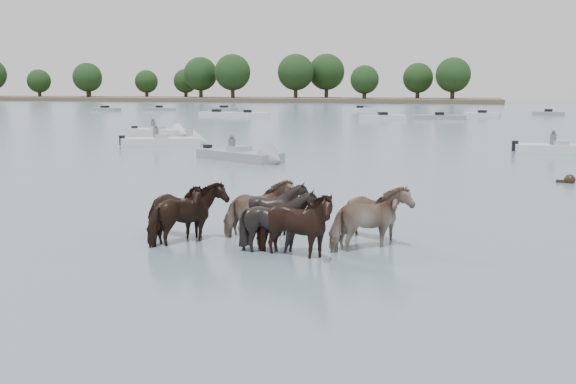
# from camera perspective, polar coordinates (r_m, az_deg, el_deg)

# --- Properties ---
(ground) EXTENTS (400.00, 400.00, 0.00)m
(ground) POSITION_cam_1_polar(r_m,az_deg,el_deg) (13.67, -6.68, -6.67)
(ground) COLOR slate
(ground) RESTS_ON ground
(shoreline) EXTENTS (160.00, 30.00, 1.00)m
(shoreline) POSITION_cam_1_polar(r_m,az_deg,el_deg) (178.70, -8.41, 8.11)
(shoreline) COLOR #4C4233
(shoreline) RESTS_ON ground
(pony_herd) EXTENTS (6.93, 3.51, 1.72)m
(pony_herd) POSITION_cam_1_polar(r_m,az_deg,el_deg) (15.48, -1.04, -2.36)
(pony_herd) COLOR black
(pony_herd) RESTS_ON ground
(swimming_pony) EXTENTS (0.72, 0.44, 0.44)m
(swimming_pony) POSITION_cam_1_polar(r_m,az_deg,el_deg) (27.76, 23.48, 0.95)
(swimming_pony) COLOR black
(swimming_pony) RESTS_ON ground
(motorboat_a) EXTENTS (5.64, 3.65, 1.92)m
(motorboat_a) POSITION_cam_1_polar(r_m,az_deg,el_deg) (42.86, -10.05, 4.41)
(motorboat_a) COLOR silver
(motorboat_a) RESTS_ON ground
(motorboat_b) EXTENTS (5.61, 3.87, 1.92)m
(motorboat_b) POSITION_cam_1_polar(r_m,az_deg,el_deg) (32.94, -3.42, 3.11)
(motorboat_b) COLOR gray
(motorboat_b) RESTS_ON ground
(motorboat_c) EXTENTS (5.54, 1.73, 1.92)m
(motorboat_c) POSITION_cam_1_polar(r_m,az_deg,el_deg) (40.30, 23.93, 3.46)
(motorboat_c) COLOR silver
(motorboat_c) RESTS_ON ground
(motorboat_f) EXTENTS (5.42, 2.59, 1.92)m
(motorboat_f) POSITION_cam_1_polar(r_m,az_deg,el_deg) (51.45, -10.76, 5.17)
(motorboat_f) COLOR silver
(motorboat_f) RESTS_ON ground
(distant_flotilla) EXTENTS (106.00, 27.52, 0.93)m
(distant_flotilla) POSITION_cam_1_polar(r_m,az_deg,el_deg) (86.56, 12.32, 6.73)
(distant_flotilla) COLOR gray
(distant_flotilla) RESTS_ON ground
(treeline) EXTENTS (145.30, 21.78, 12.37)m
(treeline) POSITION_cam_1_polar(r_m,az_deg,el_deg) (176.46, -7.84, 10.12)
(treeline) COLOR #382619
(treeline) RESTS_ON ground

